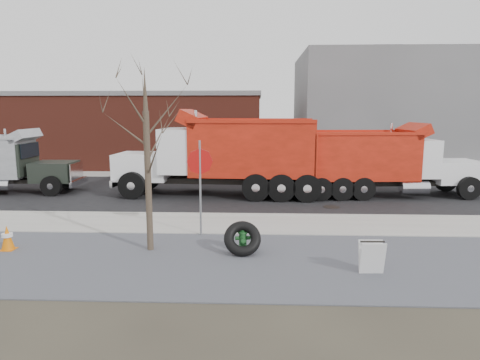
{
  "coord_description": "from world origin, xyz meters",
  "views": [
    {
      "loc": [
        -0.12,
        -14.4,
        4.01
      ],
      "look_at": [
        -0.77,
        1.61,
        1.4
      ],
      "focal_mm": 32.0,
      "sensor_mm": 36.0,
      "label": 1
    }
  ],
  "objects_px": {
    "truck_tire": "(242,239)",
    "sandwich_board": "(372,257)",
    "dump_truck_red_a": "(384,160)",
    "fire_hydrant": "(243,239)",
    "stop_sign": "(200,172)",
    "dump_truck_red_b": "(225,153)"
  },
  "relations": [
    {
      "from": "fire_hydrant",
      "to": "dump_truck_red_a",
      "type": "bearing_deg",
      "value": 45.07
    },
    {
      "from": "stop_sign",
      "to": "dump_truck_red_b",
      "type": "xyz_separation_m",
      "value": [
        0.3,
        6.64,
        -0.04
      ]
    },
    {
      "from": "fire_hydrant",
      "to": "stop_sign",
      "type": "bearing_deg",
      "value": 125.27
    },
    {
      "from": "sandwich_board",
      "to": "dump_truck_red_b",
      "type": "xyz_separation_m",
      "value": [
        -4.34,
        9.74,
        1.59
      ]
    },
    {
      "from": "fire_hydrant",
      "to": "sandwich_board",
      "type": "relative_size",
      "value": 0.96
    },
    {
      "from": "sandwich_board",
      "to": "dump_truck_red_b",
      "type": "height_order",
      "value": "dump_truck_red_b"
    },
    {
      "from": "fire_hydrant",
      "to": "truck_tire",
      "type": "bearing_deg",
      "value": -98.55
    },
    {
      "from": "stop_sign",
      "to": "sandwich_board",
      "type": "distance_m",
      "value": 5.82
    },
    {
      "from": "sandwich_board",
      "to": "fire_hydrant",
      "type": "bearing_deg",
      "value": 151.91
    },
    {
      "from": "stop_sign",
      "to": "dump_truck_red_a",
      "type": "distance_m",
      "value": 10.3
    },
    {
      "from": "truck_tire",
      "to": "dump_truck_red_a",
      "type": "relative_size",
      "value": 0.13
    },
    {
      "from": "truck_tire",
      "to": "stop_sign",
      "type": "height_order",
      "value": "stop_sign"
    },
    {
      "from": "stop_sign",
      "to": "dump_truck_red_b",
      "type": "height_order",
      "value": "dump_truck_red_b"
    },
    {
      "from": "fire_hydrant",
      "to": "stop_sign",
      "type": "relative_size",
      "value": 0.26
    },
    {
      "from": "truck_tire",
      "to": "sandwich_board",
      "type": "xyz_separation_m",
      "value": [
        3.24,
        -1.35,
        -0.02
      ]
    },
    {
      "from": "sandwich_board",
      "to": "dump_truck_red_a",
      "type": "distance_m",
      "value": 10.46
    },
    {
      "from": "fire_hydrant",
      "to": "dump_truck_red_b",
      "type": "height_order",
      "value": "dump_truck_red_b"
    },
    {
      "from": "fire_hydrant",
      "to": "sandwich_board",
      "type": "height_order",
      "value": "sandwich_board"
    },
    {
      "from": "truck_tire",
      "to": "sandwich_board",
      "type": "distance_m",
      "value": 3.51
    },
    {
      "from": "fire_hydrant",
      "to": "stop_sign",
      "type": "xyz_separation_m",
      "value": [
        -1.41,
        1.51,
        1.72
      ]
    },
    {
      "from": "truck_tire",
      "to": "dump_truck_red_b",
      "type": "relative_size",
      "value": 0.12
    },
    {
      "from": "sandwich_board",
      "to": "dump_truck_red_a",
      "type": "relative_size",
      "value": 0.1
    }
  ]
}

